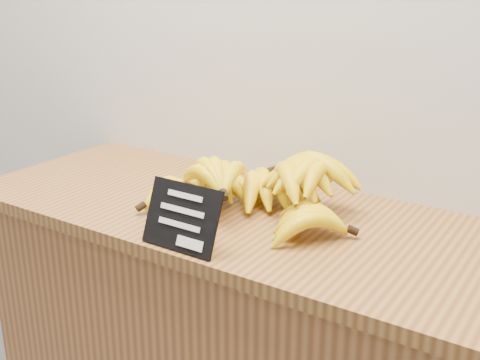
# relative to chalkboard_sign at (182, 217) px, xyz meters

# --- Properties ---
(counter_top) EXTENTS (1.38, 0.54, 0.03)m
(counter_top) POSITION_rel_chalkboard_sign_xyz_m (0.02, 0.23, -0.08)
(counter_top) COLOR olive
(counter_top) RESTS_ON counter
(chalkboard_sign) EXTENTS (0.17, 0.06, 0.13)m
(chalkboard_sign) POSITION_rel_chalkboard_sign_xyz_m (0.00, 0.00, 0.00)
(chalkboard_sign) COLOR black
(chalkboard_sign) RESTS_ON counter_top
(banana_pile) EXTENTS (0.53, 0.38, 0.13)m
(banana_pile) POSITION_rel_chalkboard_sign_xyz_m (0.04, 0.26, -0.00)
(banana_pile) COLOR yellow
(banana_pile) RESTS_ON counter_top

